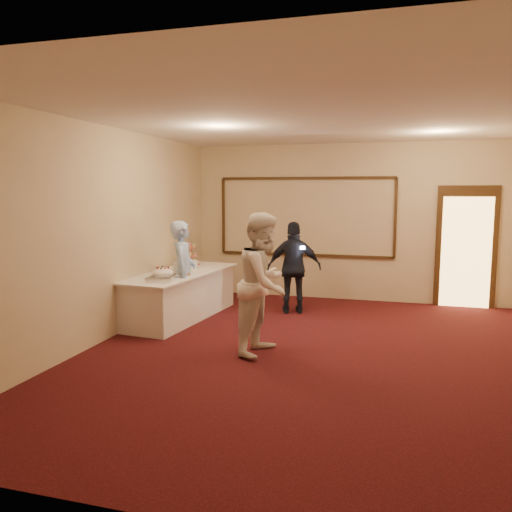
% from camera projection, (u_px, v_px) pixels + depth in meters
% --- Properties ---
extents(floor, '(7.00, 7.00, 0.00)m').
position_uv_depth(floor, '(318.00, 355.00, 6.43)').
color(floor, black).
rests_on(floor, ground).
extents(room_walls, '(6.04, 7.04, 3.02)m').
position_uv_depth(room_walls, '(320.00, 197.00, 6.17)').
color(room_walls, beige).
rests_on(room_walls, floor).
extents(wall_molding, '(3.45, 0.04, 1.55)m').
position_uv_depth(wall_molding, '(305.00, 217.00, 9.75)').
color(wall_molding, '#34210F').
rests_on(wall_molding, room_walls).
extents(doorway, '(1.05, 0.07, 2.20)m').
position_uv_depth(doorway, '(466.00, 248.00, 9.01)').
color(doorway, '#34210F').
rests_on(doorway, floor).
extents(buffet_table, '(1.24, 2.61, 0.77)m').
position_uv_depth(buffet_table, '(180.00, 295.00, 8.29)').
color(buffet_table, white).
rests_on(buffet_table, floor).
extents(pavlova_tray, '(0.44, 0.56, 0.20)m').
position_uv_depth(pavlova_tray, '(163.00, 275.00, 7.46)').
color(pavlova_tray, silver).
rests_on(pavlova_tray, buffet_table).
extents(cupcake_stand, '(0.29, 0.29, 0.42)m').
position_uv_depth(cupcake_stand, '(192.00, 256.00, 9.06)').
color(cupcake_stand, '#DA5E59').
rests_on(cupcake_stand, buffet_table).
extents(plate_stack_a, '(0.18, 0.18, 0.15)m').
position_uv_depth(plate_stack_a, '(179.00, 267.00, 8.36)').
color(plate_stack_a, white).
rests_on(plate_stack_a, buffet_table).
extents(plate_stack_b, '(0.18, 0.18, 0.15)m').
position_uv_depth(plate_stack_b, '(192.00, 264.00, 8.57)').
color(plate_stack_b, white).
rests_on(plate_stack_b, buffet_table).
extents(tart, '(0.27, 0.27, 0.06)m').
position_uv_depth(tart, '(182.00, 274.00, 7.85)').
color(tart, white).
rests_on(tart, buffet_table).
extents(man, '(0.55, 0.69, 1.64)m').
position_uv_depth(man, '(183.00, 273.00, 7.88)').
color(man, '#9ABAF3').
rests_on(man, floor).
extents(woman, '(0.83, 0.99, 1.83)m').
position_uv_depth(woman, '(264.00, 283.00, 6.43)').
color(woman, white).
rests_on(woman, floor).
extents(guest, '(1.00, 0.61, 1.58)m').
position_uv_depth(guest, '(294.00, 268.00, 8.58)').
color(guest, black).
rests_on(guest, floor).
extents(camera_flash, '(0.07, 0.04, 0.05)m').
position_uv_depth(camera_flash, '(303.00, 248.00, 8.31)').
color(camera_flash, white).
rests_on(camera_flash, guest).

